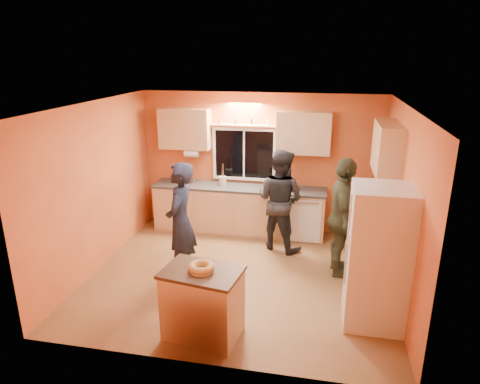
% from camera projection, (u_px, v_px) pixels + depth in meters
% --- Properties ---
extents(ground, '(4.50, 4.50, 0.00)m').
position_uv_depth(ground, '(239.00, 276.00, 6.60)').
color(ground, brown).
rests_on(ground, ground).
extents(room_shell, '(4.54, 4.04, 2.61)m').
position_uv_depth(room_shell, '(252.00, 168.00, 6.46)').
color(room_shell, orange).
rests_on(room_shell, ground).
extents(back_counter, '(4.23, 0.62, 0.90)m').
position_uv_depth(back_counter, '(258.00, 210.00, 8.04)').
color(back_counter, tan).
rests_on(back_counter, ground).
extents(right_counter, '(0.62, 1.84, 0.90)m').
position_uv_depth(right_counter, '(370.00, 246.00, 6.57)').
color(right_counter, tan).
rests_on(right_counter, ground).
extents(refrigerator, '(0.72, 0.70, 1.80)m').
position_uv_depth(refrigerator, '(378.00, 257.00, 5.22)').
color(refrigerator, silver).
rests_on(refrigerator, ground).
extents(island, '(0.99, 0.75, 0.88)m').
position_uv_depth(island, '(203.00, 303.00, 5.09)').
color(island, tan).
rests_on(island, ground).
extents(bundt_pastry, '(0.31, 0.31, 0.09)m').
position_uv_depth(bundt_pastry, '(202.00, 267.00, 4.94)').
color(bundt_pastry, '#B07948').
rests_on(bundt_pastry, island).
extents(person_left, '(0.45, 0.67, 1.80)m').
position_uv_depth(person_left, '(181.00, 222.00, 6.32)').
color(person_left, black).
rests_on(person_left, ground).
extents(person_center, '(1.06, 0.96, 1.77)m').
position_uv_depth(person_center, '(280.00, 200.00, 7.29)').
color(person_center, black).
rests_on(person_center, ground).
extents(person_right, '(0.54, 1.12, 1.84)m').
position_uv_depth(person_right, '(342.00, 218.00, 6.39)').
color(person_right, '#323622').
rests_on(person_right, ground).
extents(mixing_bowl, '(0.40, 0.40, 0.09)m').
position_uv_depth(mixing_bowl, '(288.00, 187.00, 7.81)').
color(mixing_bowl, black).
rests_on(mixing_bowl, back_counter).
extents(utensil_crock, '(0.14, 0.14, 0.17)m').
position_uv_depth(utensil_crock, '(223.00, 181.00, 8.01)').
color(utensil_crock, beige).
rests_on(utensil_crock, back_counter).
extents(potted_plant, '(0.31, 0.28, 0.30)m').
position_uv_depth(potted_plant, '(382.00, 226.00, 5.78)').
color(potted_plant, gray).
rests_on(potted_plant, right_counter).
extents(red_box, '(0.17, 0.13, 0.07)m').
position_uv_depth(red_box, '(372.00, 200.00, 7.15)').
color(red_box, '#A31A19').
rests_on(red_box, right_counter).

